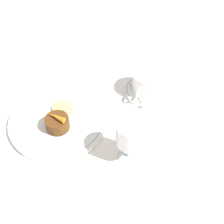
# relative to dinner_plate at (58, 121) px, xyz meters

# --- Properties ---
(ground_plane) EXTENTS (3.00, 3.00, 0.00)m
(ground_plane) POSITION_rel_dinner_plate_xyz_m (-0.04, 0.01, -0.01)
(ground_plane) COLOR white
(dinner_plate) EXTENTS (0.27, 0.27, 0.01)m
(dinner_plate) POSITION_rel_dinner_plate_xyz_m (0.00, 0.00, 0.00)
(dinner_plate) COLOR white
(dinner_plate) RESTS_ON ground_plane
(saucer) EXTENTS (0.14, 0.14, 0.01)m
(saucer) POSITION_rel_dinner_plate_xyz_m (-0.24, 0.15, -0.00)
(saucer) COLOR white
(saucer) RESTS_ON ground_plane
(coffee_cup) EXTENTS (0.12, 0.09, 0.07)m
(coffee_cup) POSITION_rel_dinner_plate_xyz_m (-0.24, 0.15, 0.04)
(coffee_cup) COLOR white
(coffee_cup) RESTS_ON saucer
(spoon) EXTENTS (0.07, 0.10, 0.00)m
(spoon) POSITION_rel_dinner_plate_xyz_m (-0.20, 0.14, 0.00)
(spoon) COLOR silver
(spoon) RESTS_ON saucer
(wine_glass) EXTENTS (0.07, 0.07, 0.13)m
(wine_glass) POSITION_rel_dinner_plate_xyz_m (-0.01, 0.22, 0.08)
(wine_glass) COLOR silver
(wine_glass) RESTS_ON ground_plane
(fork) EXTENTS (0.05, 0.18, 0.01)m
(fork) POSITION_rel_dinner_plate_xyz_m (-0.18, 0.04, -0.01)
(fork) COLOR silver
(fork) RESTS_ON ground_plane
(dessert_cake) EXTENTS (0.06, 0.06, 0.04)m
(dessert_cake) POSITION_rel_dinner_plate_xyz_m (0.02, 0.02, 0.02)
(dessert_cake) COLOR #563314
(dessert_cake) RESTS_ON dinner_plate
(carrot_garnish) EXTENTS (0.02, 0.05, 0.02)m
(carrot_garnish) POSITION_rel_dinner_plate_xyz_m (0.02, 0.02, 0.05)
(carrot_garnish) COLOR orange
(carrot_garnish) RESTS_ON dessert_cake
(pineapple_slice) EXTENTS (0.06, 0.06, 0.01)m
(pineapple_slice) POSITION_rel_dinner_plate_xyz_m (-0.04, -0.01, 0.01)
(pineapple_slice) COLOR #EFE075
(pineapple_slice) RESTS_ON dinner_plate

